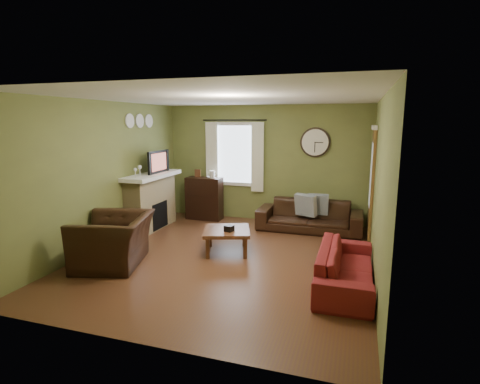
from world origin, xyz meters
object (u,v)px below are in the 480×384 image
(sofa_brown, at_px, (309,216))
(armchair, at_px, (114,240))
(coffee_table, at_px, (227,241))
(sofa_red, at_px, (346,267))
(bookshelf, at_px, (204,198))

(sofa_brown, distance_m, armchair, 3.92)
(sofa_brown, bearing_deg, armchair, -133.63)
(armchair, distance_m, coffee_table, 1.86)
(sofa_brown, relative_size, sofa_red, 1.15)
(sofa_brown, xyz_separation_m, sofa_red, (0.82, -2.54, -0.04))
(sofa_red, height_order, armchair, armchair)
(sofa_brown, height_order, armchair, armchair)
(sofa_brown, xyz_separation_m, armchair, (-2.70, -2.83, 0.08))
(armchair, bearing_deg, sofa_brown, 120.19)
(sofa_red, bearing_deg, sofa_brown, 17.97)
(bookshelf, relative_size, sofa_red, 0.53)
(sofa_brown, bearing_deg, bookshelf, 175.25)
(bookshelf, distance_m, coffee_table, 2.36)
(armchair, relative_size, coffee_table, 1.56)
(sofa_red, xyz_separation_m, armchair, (-3.53, -0.29, 0.12))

